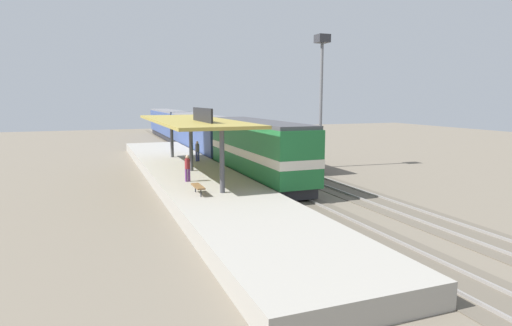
{
  "coord_description": "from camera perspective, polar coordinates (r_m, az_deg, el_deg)",
  "views": [
    {
      "loc": [
        -11.37,
        -30.96,
        6.21
      ],
      "look_at": [
        -1.38,
        -4.94,
        2.0
      ],
      "focal_mm": 30.1,
      "sensor_mm": 36.0,
      "label": 1
    }
  ],
  "objects": [
    {
      "name": "platform",
      "position": [
        32.21,
        -8.53,
        -1.81
      ],
      "size": [
        6.0,
        44.0,
        0.9
      ],
      "primitive_type": "cube",
      "color": "#9E998E",
      "rests_on": "ground"
    },
    {
      "name": "locomotive",
      "position": [
        31.58,
        0.26,
        1.68
      ],
      "size": [
        2.93,
        14.43,
        4.44
      ],
      "color": "#28282D",
      "rests_on": "track_near"
    },
    {
      "name": "passenger_carriage_rear",
      "position": [
        69.07,
        -11.54,
        5.18
      ],
      "size": [
        2.9,
        20.0,
        4.24
      ],
      "color": "#28282D",
      "rests_on": "track_near"
    },
    {
      "name": "person_waiting",
      "position": [
        27.85,
        -9.09,
        -0.52
      ],
      "size": [
        0.34,
        0.34,
        1.71
      ],
      "color": "#663375",
      "rests_on": "platform"
    },
    {
      "name": "light_mast",
      "position": [
        38.95,
        8.7,
        11.71
      ],
      "size": [
        1.1,
        1.1,
        11.7
      ],
      "color": "slate",
      "rests_on": "ground"
    },
    {
      "name": "freight_car",
      "position": [
        39.5,
        2.98,
        2.42
      ],
      "size": [
        2.8,
        12.0,
        3.54
      ],
      "color": "#28282D",
      "rests_on": "track_far"
    },
    {
      "name": "track_near",
      "position": [
        33.55,
        -0.83,
        -2.02
      ],
      "size": [
        3.2,
        110.0,
        0.16
      ],
      "color": "#5F5649",
      "rests_on": "ground"
    },
    {
      "name": "ground_plane",
      "position": [
        34.29,
        2.31,
        -1.85
      ],
      "size": [
        120.0,
        120.0,
        0.0
      ],
      "primitive_type": "plane",
      "color": "#706656"
    },
    {
      "name": "station_canopy",
      "position": [
        31.65,
        -8.66,
        5.46
      ],
      "size": [
        5.2,
        18.0,
        4.7
      ],
      "color": "#47474C",
      "rests_on": "platform"
    },
    {
      "name": "person_walking",
      "position": [
        36.83,
        -7.8,
        1.72
      ],
      "size": [
        0.34,
        0.34,
        1.71
      ],
      "color": "navy",
      "rests_on": "platform"
    },
    {
      "name": "passenger_carriage_front",
      "position": [
        48.72,
        -7.46,
        3.93
      ],
      "size": [
        2.9,
        20.0,
        4.24
      ],
      "color": "#28282D",
      "rests_on": "track_near"
    },
    {
      "name": "track_far",
      "position": [
        35.38,
        6.19,
        -1.52
      ],
      "size": [
        3.2,
        110.0,
        0.16
      ],
      "color": "#5F5649",
      "rests_on": "ground"
    },
    {
      "name": "platform_bench",
      "position": [
        24.11,
        -7.71,
        -3.13
      ],
      "size": [
        0.44,
        1.7,
        0.5
      ],
      "color": "#333338",
      "rests_on": "platform"
    }
  ]
}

